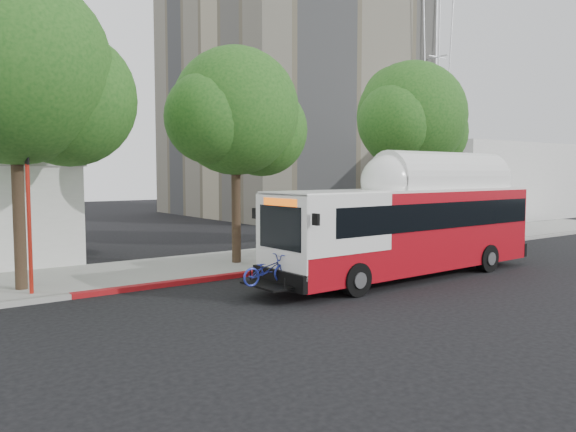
% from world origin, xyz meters
% --- Properties ---
extents(ground, '(120.00, 120.00, 0.00)m').
position_xyz_m(ground, '(0.00, 0.00, 0.00)').
color(ground, black).
rests_on(ground, ground).
extents(sidewalk, '(60.00, 5.00, 0.15)m').
position_xyz_m(sidewalk, '(0.00, 6.50, 0.07)').
color(sidewalk, gray).
rests_on(sidewalk, ground).
extents(curb_strip, '(60.00, 0.30, 0.15)m').
position_xyz_m(curb_strip, '(0.00, 3.90, 0.07)').
color(curb_strip, gray).
rests_on(curb_strip, ground).
extents(red_curb_segment, '(10.00, 0.32, 0.16)m').
position_xyz_m(red_curb_segment, '(-3.00, 3.90, 0.08)').
color(red_curb_segment, maroon).
rests_on(red_curb_segment, ground).
extents(street_tree_left, '(6.67, 5.80, 9.74)m').
position_xyz_m(street_tree_left, '(-8.53, 5.56, 6.60)').
color(street_tree_left, '#2D2116').
rests_on(street_tree_left, ground).
extents(street_tree_mid, '(5.75, 5.00, 8.62)m').
position_xyz_m(street_tree_mid, '(-0.59, 6.06, 5.91)').
color(street_tree_mid, '#2D2116').
rests_on(street_tree_mid, ground).
extents(street_tree_right, '(6.21, 5.40, 9.18)m').
position_xyz_m(street_tree_right, '(9.44, 5.86, 6.26)').
color(street_tree_right, '#2D2116').
rests_on(street_tree_right, ground).
extents(apartment_tower, '(18.00, 18.00, 37.00)m').
position_xyz_m(apartment_tower, '(18.00, 28.00, 17.62)').
color(apartment_tower, '#9C9274').
rests_on(apartment_tower, ground).
extents(horizon_block, '(20.00, 12.00, 6.00)m').
position_xyz_m(horizon_block, '(30.00, 16.00, 3.00)').
color(horizon_block, silver).
rests_on(horizon_block, ground).
extents(transit_bus, '(12.23, 2.82, 3.60)m').
position_xyz_m(transit_bus, '(2.73, 0.31, 1.68)').
color(transit_bus, '#A30B15').
rests_on(transit_bus, ground).
extents(signal_pole, '(0.12, 0.40, 4.19)m').
position_xyz_m(signal_pole, '(-8.90, 4.62, 2.15)').
color(signal_pole, '#B31E13').
rests_on(signal_pole, ground).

